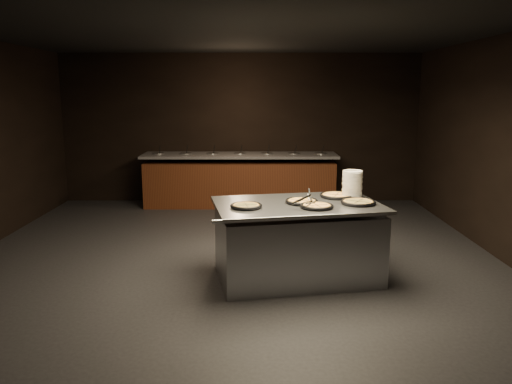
# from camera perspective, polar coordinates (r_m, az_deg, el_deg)

# --- Properties ---
(room) EXTENTS (7.02, 8.02, 2.92)m
(room) POSITION_cam_1_polar(r_m,az_deg,el_deg) (5.94, -2.95, 4.48)
(room) COLOR black
(room) RESTS_ON ground
(salad_bar) EXTENTS (3.70, 0.83, 1.18)m
(salad_bar) POSITION_cam_1_polar(r_m,az_deg,el_deg) (9.61, -1.85, 1.03)
(salad_bar) COLOR #512613
(salad_bar) RESTS_ON ground
(serving_counter) EXTENTS (2.07, 1.54, 0.90)m
(serving_counter) POSITION_cam_1_polar(r_m,az_deg,el_deg) (5.88, 4.70, -5.78)
(serving_counter) COLOR #A9ABB0
(serving_counter) RESTS_ON ground
(plate_stack) EXTENTS (0.24, 0.24, 0.32)m
(plate_stack) POSITION_cam_1_polar(r_m,az_deg,el_deg) (6.16, 10.95, 0.89)
(plate_stack) COLOR silver
(plate_stack) RESTS_ON serving_counter
(pan_veggie_whole) EXTENTS (0.36, 0.36, 0.04)m
(pan_veggie_whole) POSITION_cam_1_polar(r_m,az_deg,el_deg) (5.53, -1.13, -1.58)
(pan_veggie_whole) COLOR black
(pan_veggie_whole) RESTS_ON serving_counter
(pan_cheese_whole) EXTENTS (0.38, 0.38, 0.04)m
(pan_cheese_whole) POSITION_cam_1_polar(r_m,az_deg,el_deg) (5.78, 5.24, -1.07)
(pan_cheese_whole) COLOR black
(pan_cheese_whole) RESTS_ON serving_counter
(pan_cheese_slices_a) EXTENTS (0.41, 0.41, 0.04)m
(pan_cheese_slices_a) POSITION_cam_1_polar(r_m,az_deg,el_deg) (6.16, 9.19, -0.39)
(pan_cheese_slices_a) COLOR black
(pan_cheese_slices_a) RESTS_ON serving_counter
(pan_cheese_slices_b) EXTENTS (0.37, 0.37, 0.04)m
(pan_cheese_slices_b) POSITION_cam_1_polar(r_m,az_deg,el_deg) (5.56, 6.97, -1.60)
(pan_cheese_slices_b) COLOR black
(pan_cheese_slices_b) RESTS_ON serving_counter
(pan_veggie_slices) EXTENTS (0.40, 0.40, 0.04)m
(pan_veggie_slices) POSITION_cam_1_polar(r_m,az_deg,el_deg) (5.83, 11.61, -1.14)
(pan_veggie_slices) COLOR black
(pan_veggie_slices) RESTS_ON serving_counter
(server_left) EXTENTS (0.10, 0.32, 0.15)m
(server_left) POSITION_cam_1_polar(r_m,az_deg,el_deg) (5.79, 6.10, -0.49)
(server_left) COLOR #A9ABB0
(server_left) RESTS_ON serving_counter
(server_right) EXTENTS (0.35, 0.14, 0.17)m
(server_right) POSITION_cam_1_polar(r_m,az_deg,el_deg) (5.46, 5.70, -1.12)
(server_right) COLOR #A9ABB0
(server_right) RESTS_ON serving_counter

